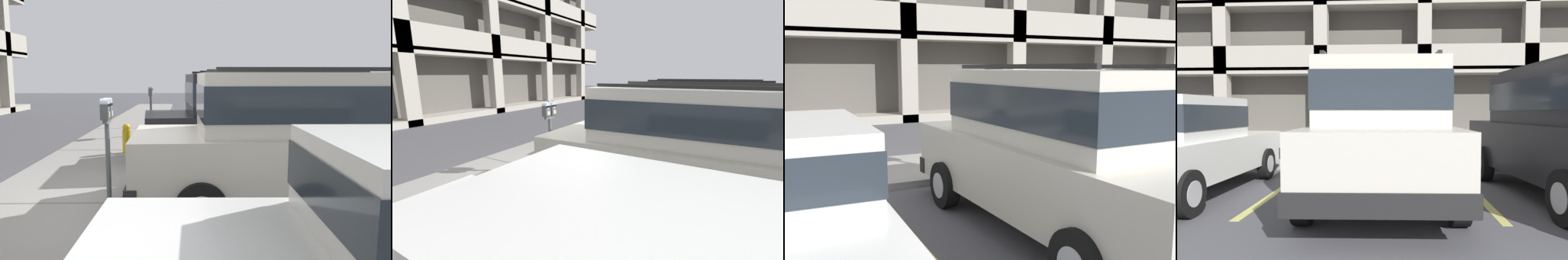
# 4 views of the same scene
# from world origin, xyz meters

# --- Properties ---
(ground_plane) EXTENTS (80.00, 80.00, 0.10)m
(ground_plane) POSITION_xyz_m (0.00, 0.00, -0.05)
(ground_plane) COLOR #4C4C51
(sidewalk) EXTENTS (40.00, 2.20, 0.12)m
(sidewalk) POSITION_xyz_m (0.00, 1.30, 0.06)
(sidewalk) COLOR gray
(sidewalk) RESTS_ON ground_plane
(parking_stall_lines) EXTENTS (13.04, 4.80, 0.01)m
(parking_stall_lines) POSITION_xyz_m (1.62, -1.40, 0.00)
(parking_stall_lines) COLOR #DBD16B
(parking_stall_lines) RESTS_ON ground_plane
(silver_suv) EXTENTS (2.12, 4.83, 2.03)m
(silver_suv) POSITION_xyz_m (0.11, -2.40, 1.09)
(silver_suv) COLOR beige
(silver_suv) RESTS_ON ground_plane
(dark_hatchback) EXTENTS (2.34, 4.94, 2.03)m
(dark_hatchback) POSITION_xyz_m (3.05, -2.25, 1.09)
(dark_hatchback) COLOR black
(dark_hatchback) RESTS_ON ground_plane
(parking_meter_near) EXTENTS (0.35, 0.12, 1.50)m
(parking_meter_near) POSITION_xyz_m (0.09, 0.35, 1.24)
(parking_meter_near) COLOR #595B60
(parking_meter_near) RESTS_ON sidewalk
(parking_meter_far) EXTENTS (0.35, 0.12, 1.51)m
(parking_meter_far) POSITION_xyz_m (6.55, 0.33, 1.25)
(parking_meter_far) COLOR #47474C
(parking_meter_far) RESTS_ON sidewalk
(fire_hydrant) EXTENTS (0.30, 0.30, 0.70)m
(fire_hydrant) POSITION_xyz_m (3.66, 0.65, 0.46)
(fire_hydrant) COLOR gold
(fire_hydrant) RESTS_ON sidewalk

